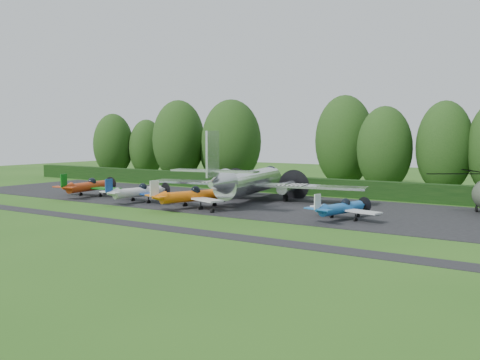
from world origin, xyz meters
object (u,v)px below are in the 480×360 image
Objects in this scene: transport_plane at (248,182)px; light_plane_orange at (190,196)px; light_plane_red at (88,186)px; light_plane_blue at (342,208)px; light_plane_white at (138,192)px.

light_plane_orange is (-1.91, -7.53, -0.92)m from transport_plane.
transport_plane is 18.85m from light_plane_red.
light_plane_orange is 1.19× the size of light_plane_blue.
light_plane_orange is (15.80, -1.13, 0.01)m from light_plane_red.
transport_plane is at bearing 28.12° from light_plane_white.
light_plane_red is at bearing 156.08° from light_plane_orange.
light_plane_blue is (15.01, 1.49, -0.20)m from light_plane_orange.
light_plane_white reaches higher than light_plane_blue.
transport_plane is 2.98× the size of light_plane_red.
light_plane_red is 1.06× the size of light_plane_white.
transport_plane is 2.96× the size of light_plane_orange.
transport_plane is 14.47m from light_plane_blue.
transport_plane is at bearing 55.97° from light_plane_orange.
light_plane_blue is at bearing -14.33° from transport_plane.
transport_plane is 3.52× the size of light_plane_blue.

